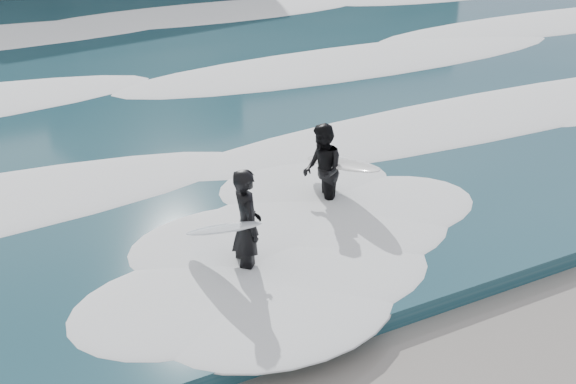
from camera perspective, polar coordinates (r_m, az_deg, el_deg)
name	(u,v)px	position (r m, az deg, el deg)	size (l,w,h in m)	color
sea	(33,16)	(33.73, -19.47, 13.00)	(90.00, 52.00, 0.30)	#1C4350
foam_near	(221,165)	(14.97, -5.28, 2.15)	(60.00, 3.20, 0.20)	white
foam_mid	(122,82)	(21.25, -13.00, 8.44)	(60.00, 4.00, 0.24)	white
foam_far	(53,25)	(29.80, -18.10, 12.42)	(60.00, 4.80, 0.30)	white
surfer_left	(244,227)	(11.15, -3.51, -2.75)	(1.18, 1.81, 1.91)	black
surfer_right	(325,170)	(13.38, 2.95, 1.77)	(1.20, 2.33, 1.78)	black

